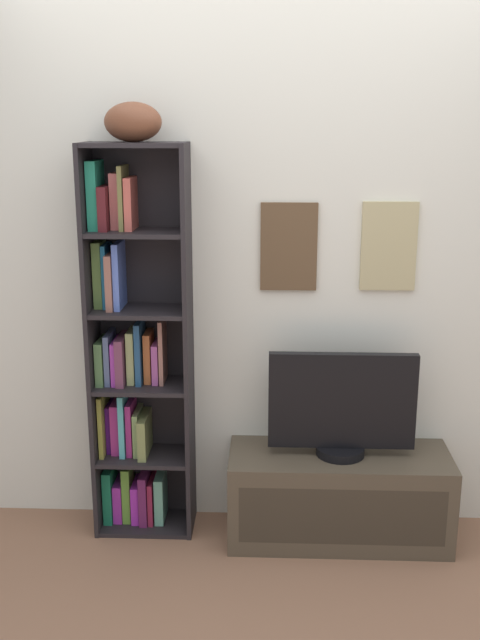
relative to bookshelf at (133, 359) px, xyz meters
The scene contains 5 objects.
back_wall 0.75m from the bookshelf, 11.49° to the left, with size 4.80×0.08×2.40m.
bookshelf is the anchor object (origin of this frame).
football 1.05m from the bookshelf, 35.41° to the right, with size 0.26×0.16×0.16m, color brown.
tv_stand 1.14m from the bookshelf, ahead, with size 1.01×0.39×0.42m.
television 0.98m from the bookshelf, ahead, with size 0.66×0.22×0.48m.
Camera 1 is at (-0.01, -2.23, 1.90)m, focal length 41.82 mm.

